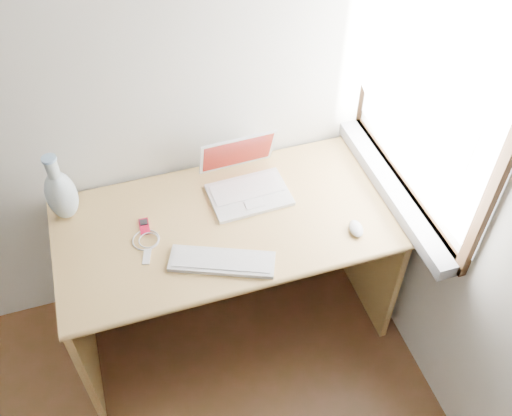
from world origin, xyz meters
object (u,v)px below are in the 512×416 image
object	(u,v)px
external_keyboard	(222,261)
vase	(61,193)
desk	(222,239)
laptop	(246,180)

from	to	relation	value
external_keyboard	vase	size ratio (longest dim) A/B	1.32
desk	laptop	bearing A→B (deg)	25.18
external_keyboard	vase	bearing A→B (deg)	164.14
external_keyboard	vase	distance (m)	0.72
vase	desk	bearing A→B (deg)	-12.75
external_keyboard	vase	world-z (taller)	vase
laptop	vase	bearing A→B (deg)	172.24
laptop	vase	size ratio (longest dim) A/B	1.07
desk	laptop	world-z (taller)	laptop
desk	external_keyboard	xyz separation A→B (m)	(-0.07, -0.30, 0.23)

